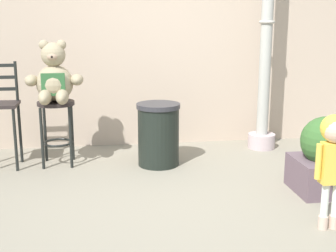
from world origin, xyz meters
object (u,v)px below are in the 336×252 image
(child_walking, at_px, (334,147))
(planter_with_shrub, at_px, (324,158))
(teddy_bear, at_px, (54,79))
(bar_stool_with_teddy, at_px, (57,119))
(lamppost, at_px, (265,65))
(bar_chair_empty, at_px, (2,110))
(trash_bin, at_px, (158,134))

(child_walking, relative_size, planter_with_shrub, 1.26)
(teddy_bear, bearing_deg, planter_with_shrub, -24.85)
(bar_stool_with_teddy, height_order, lamppost, lamppost)
(lamppost, bearing_deg, planter_with_shrub, -87.52)
(child_walking, bearing_deg, planter_with_shrub, 179.21)
(bar_stool_with_teddy, relative_size, teddy_bear, 1.08)
(lamppost, distance_m, bar_chair_empty, 3.08)
(teddy_bear, height_order, planter_with_shrub, teddy_bear)
(teddy_bear, bearing_deg, bar_stool_with_teddy, 90.00)
(planter_with_shrub, bearing_deg, bar_chair_empty, 158.70)
(child_walking, relative_size, bar_chair_empty, 0.79)
(bar_stool_with_teddy, xyz_separation_m, planter_with_shrub, (2.53, -1.20, -0.19))
(lamppost, xyz_separation_m, planter_with_shrub, (0.07, -1.52, -0.72))
(bar_stool_with_teddy, height_order, bar_chair_empty, bar_chair_empty)
(trash_bin, relative_size, planter_with_shrub, 0.96)
(planter_with_shrub, bearing_deg, trash_bin, 144.24)
(bar_stool_with_teddy, relative_size, lamppost, 0.27)
(lamppost, relative_size, bar_chair_empty, 2.34)
(teddy_bear, height_order, lamppost, lamppost)
(teddy_bear, bearing_deg, trash_bin, -7.38)
(lamppost, bearing_deg, teddy_bear, -171.85)
(lamppost, relative_size, planter_with_shrub, 3.71)
(trash_bin, xyz_separation_m, planter_with_shrub, (1.43, -1.03, -0.02))
(bar_stool_with_teddy, distance_m, bar_chair_empty, 0.59)
(trash_bin, relative_size, lamppost, 0.26)
(bar_chair_empty, bearing_deg, child_walking, -35.15)
(bar_stool_with_teddy, bearing_deg, planter_with_shrub, -25.42)
(lamppost, bearing_deg, trash_bin, -160.00)
(lamppost, bearing_deg, child_walking, -96.25)
(child_walking, xyz_separation_m, bar_chair_empty, (-2.79, 1.96, -0.02))
(bar_chair_empty, height_order, planter_with_shrub, bar_chair_empty)
(trash_bin, bearing_deg, planter_with_shrub, -35.76)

